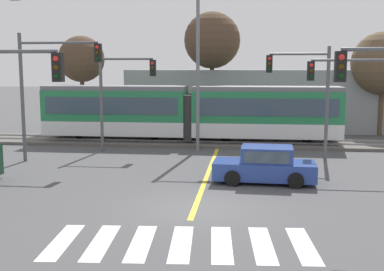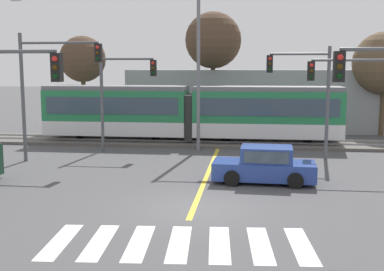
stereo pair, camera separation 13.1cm
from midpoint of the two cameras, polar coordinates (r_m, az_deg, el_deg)
ground_plane at (r=16.56m, az=0.41°, el=-8.63°), size 200.00×200.00×0.00m
track_bed at (r=30.31m, az=3.47°, el=-0.81°), size 120.00×4.00×0.18m
rail_near at (r=29.58m, az=3.38°, el=-0.75°), size 120.00×0.08×0.10m
rail_far at (r=31.00m, az=3.55°, el=-0.35°), size 120.00×0.08×0.10m
light_rail_tram at (r=30.23m, az=-0.05°, el=2.93°), size 18.50×2.64×3.43m
crosswalk_stripe_0 at (r=14.04m, az=-15.12°, el=-12.01°), size 0.77×2.83×0.01m
crosswalk_stripe_1 at (r=13.75m, az=-10.65°, el=-12.29°), size 0.77×2.83×0.01m
crosswalk_stripe_2 at (r=13.55m, az=-6.00°, el=-12.51°), size 0.77×2.83×0.01m
crosswalk_stripe_3 at (r=13.43m, az=-1.24°, el=-12.66°), size 0.77×2.83×0.01m
crosswalk_stripe_4 at (r=13.40m, az=3.57°, el=-12.71°), size 0.77×2.83×0.01m
crosswalk_stripe_5 at (r=13.47m, az=8.37°, el=-12.69°), size 0.77×2.83×0.01m
crosswalk_stripe_6 at (r=13.62m, az=13.09°, el=-12.57°), size 0.77×2.83×0.01m
lane_centre_line at (r=21.76m, az=2.04°, el=-4.55°), size 0.20×13.46×0.01m
sedan_crossing at (r=20.25m, az=8.75°, el=-3.58°), size 4.27×2.06×1.52m
traffic_light_far_right at (r=25.60m, az=13.59°, el=5.81°), size 3.25×0.38×5.83m
traffic_light_mid_right at (r=23.77m, az=20.01°, el=5.07°), size 4.25×0.38×5.61m
traffic_light_far_left at (r=27.45m, az=-8.35°, el=5.84°), size 3.25×0.38×5.71m
traffic_light_mid_left at (r=25.10m, az=-16.52°, el=6.60°), size 4.25×0.38×6.46m
street_lamp_centre at (r=27.36m, az=1.38°, el=9.12°), size 2.49×0.28×9.27m
bare_tree_far_west at (r=36.32m, az=-12.74°, el=8.77°), size 3.35×3.35×7.04m
bare_tree_west at (r=35.47m, az=2.63°, el=11.17°), size 4.07×4.07×8.75m
building_backdrop_far at (r=38.24m, az=12.48°, el=4.17°), size 25.77×6.00×4.57m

